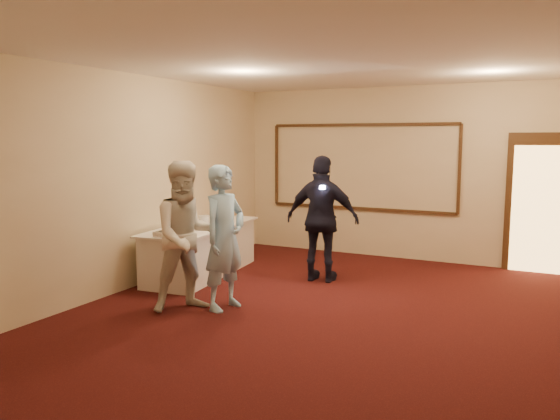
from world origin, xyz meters
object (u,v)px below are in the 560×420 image
Objects in this scene: woman at (187,236)px; guest at (322,219)px; man at (225,238)px; plate_stack_a at (204,220)px; buffet_table at (201,250)px; pavlova_tray at (174,230)px; cupcake_stand at (222,208)px; plate_stack_b at (218,219)px; tart at (197,228)px.

woman is 0.99× the size of guest.
plate_stack_a is at bearing 51.83° from man.
pavlova_tray is (0.17, -0.88, 0.47)m from buffet_table.
plate_stack_a is at bearing -81.55° from cupcake_stand.
guest reaches higher than plate_stack_b.
plate_stack_b is at bearing 94.69° from tart.
man is at bearing -41.46° from tart.
plate_stack_a is at bearing 91.08° from buffet_table.
tart is 1.85m from guest.
woman reaches higher than plate_stack_a.
guest is (1.71, 0.17, 0.09)m from plate_stack_b.
man is at bearing 67.16° from guest.
cupcake_stand is 1.93× the size of tart.
man is at bearing -47.85° from plate_stack_a.
pavlova_tray is 0.98m from plate_stack_a.
buffet_table is at bearing 116.70° from tart.
pavlova_tray is at bearing -90.39° from tart.
pavlova_tray is 1.15m from man.
plate_stack_b is (0.12, 0.21, 0.00)m from plate_stack_a.
woman is at bearing -67.90° from plate_stack_b.
cupcake_stand reaches higher than buffet_table.
man reaches higher than cupcake_stand.
buffet_table is 0.56m from plate_stack_b.
plate_stack_b is 0.10× the size of man.
plate_stack_a is 1.87m from guest.
guest reaches higher than woman.
man is (1.35, -2.08, -0.05)m from cupcake_stand.
pavlova_tray is 0.30× the size of guest.
tart is 0.14× the size of man.
woman is (0.97, -2.32, -0.02)m from cupcake_stand.
pavlova_tray reaches higher than buffet_table.
guest reaches higher than cupcake_stand.
man reaches higher than plate_stack_b.
man is at bearing -20.77° from pavlova_tray.
cupcake_stand is 0.72m from plate_stack_a.
buffet_table is 1.33× the size of woman.
plate_stack_a is at bearing -119.54° from plate_stack_b.
plate_stack_b is 0.65m from tart.
plate_stack_b is at bearing -65.20° from cupcake_stand.
plate_stack_a is 1.84m from woman.
guest reaches higher than buffet_table.
plate_stack_a is 0.47m from tart.
cupcake_stand is at bearing 98.45° from plate_stack_a.
buffet_table is 1.01m from pavlova_tray.
cupcake_stand is 1.96m from guest.
guest is at bearing 14.60° from buffet_table.
tart is (0.28, -1.13, -0.15)m from cupcake_stand.
pavlova_tray is 3.11× the size of plate_stack_b.
woman reaches higher than man.
cupcake_stand is 0.55m from plate_stack_b.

